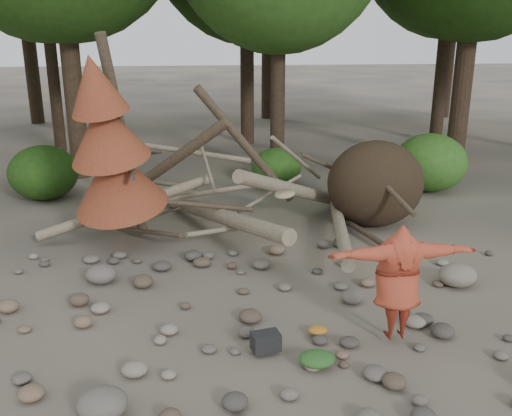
{
  "coord_description": "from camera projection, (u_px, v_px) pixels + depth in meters",
  "views": [
    {
      "loc": [
        -1.33,
        -7.89,
        4.43
      ],
      "look_at": [
        -0.41,
        1.5,
        1.4
      ],
      "focal_mm": 40.0,
      "sensor_mm": 36.0,
      "label": 1
    }
  ],
  "objects": [
    {
      "name": "dead_conifer",
      "position": [
        110.0,
        149.0,
        11.22
      ],
      "size": [
        2.06,
        2.16,
        4.35
      ],
      "color": "#4C3F30",
      "rests_on": "ground"
    },
    {
      "name": "ground",
      "position": [
        291.0,
        321.0,
        8.96
      ],
      "size": [
        120.0,
        120.0,
        0.0
      ],
      "primitive_type": "plane",
      "color": "#514C44",
      "rests_on": "ground"
    },
    {
      "name": "deadfall_pile",
      "position": [
        351.0,
        187.0,
        12.87
      ],
      "size": [
        8.55,
        5.24,
        3.3
      ],
      "color": "#332619",
      "rests_on": "ground"
    },
    {
      "name": "cloth_green",
      "position": [
        317.0,
        362.0,
        7.7
      ],
      "size": [
        0.5,
        0.41,
        0.19
      ],
      "primitive_type": "ellipsoid",
      "color": "#295A24",
      "rests_on": "ground"
    },
    {
      "name": "boulder_front_left",
      "position": [
        102.0,
        404.0,
        6.71
      ],
      "size": [
        0.61,
        0.55,
        0.36
      ],
      "primitive_type": "ellipsoid",
      "color": "#686157",
      "rests_on": "ground"
    },
    {
      "name": "bush_right",
      "position": [
        430.0,
        162.0,
        15.81
      ],
      "size": [
        2.0,
        2.0,
        1.6
      ],
      "primitive_type": "ellipsoid",
      "color": "#366A21",
      "rests_on": "ground"
    },
    {
      "name": "boulder_mid_left",
      "position": [
        101.0,
        274.0,
        10.25
      ],
      "size": [
        0.55,
        0.5,
        0.33
      ],
      "primitive_type": "ellipsoid",
      "color": "#6A6159",
      "rests_on": "ground"
    },
    {
      "name": "backpack",
      "position": [
        266.0,
        345.0,
        8.03
      ],
      "size": [
        0.44,
        0.34,
        0.26
      ],
      "primitive_type": "cube",
      "rotation": [
        0.0,
        0.0,
        0.22
      ],
      "color": "black",
      "rests_on": "ground"
    },
    {
      "name": "bush_mid",
      "position": [
        277.0,
        168.0,
        16.25
      ],
      "size": [
        1.4,
        1.4,
        1.12
      ],
      "primitive_type": "ellipsoid",
      "color": "#2C5A1A",
      "rests_on": "ground"
    },
    {
      "name": "cloth_orange",
      "position": [
        318.0,
        333.0,
        8.5
      ],
      "size": [
        0.29,
        0.23,
        0.1
      ],
      "primitive_type": "ellipsoid",
      "color": "#B36F1E",
      "rests_on": "ground"
    },
    {
      "name": "boulder_mid_right",
      "position": [
        458.0,
        275.0,
        10.12
      ],
      "size": [
        0.67,
        0.61,
        0.4
      ],
      "primitive_type": "ellipsoid",
      "color": "gray",
      "rests_on": "ground"
    },
    {
      "name": "frisbee_thrower",
      "position": [
        398.0,
        282.0,
        8.12
      ],
      "size": [
        2.91,
        0.74,
        2.35
      ],
      "color": "#AD3D27",
      "rests_on": "ground"
    },
    {
      "name": "bush_left",
      "position": [
        43.0,
        173.0,
        15.05
      ],
      "size": [
        1.8,
        1.8,
        1.44
      ],
      "primitive_type": "ellipsoid",
      "color": "#214713",
      "rests_on": "ground"
    }
  ]
}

